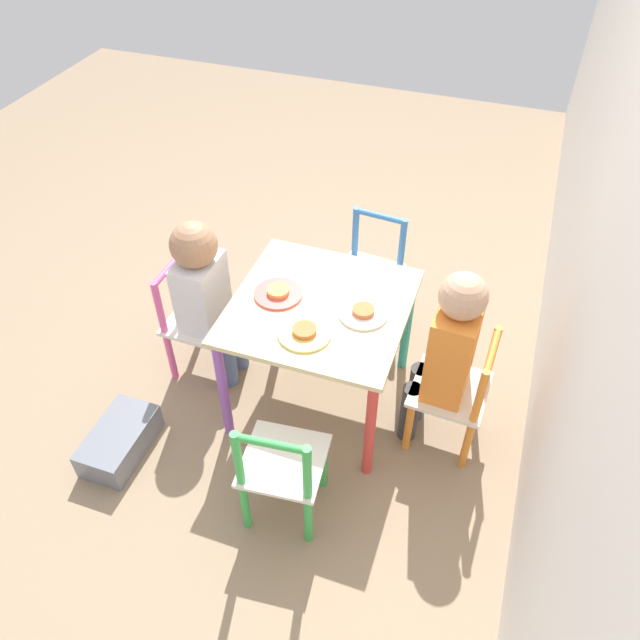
# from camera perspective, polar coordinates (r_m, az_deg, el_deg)

# --- Properties ---
(ground_plane) EXTENTS (6.00, 6.00, 0.00)m
(ground_plane) POSITION_cam_1_polar(r_m,az_deg,el_deg) (2.54, 0.00, -6.97)
(ground_plane) COLOR #8C755B
(kids_table) EXTENTS (0.61, 0.61, 0.50)m
(kids_table) POSITION_cam_1_polar(r_m,az_deg,el_deg) (2.22, 0.00, 0.05)
(kids_table) COLOR beige
(kids_table) RESTS_ON ground_plane
(chair_pink) EXTENTS (0.26, 0.26, 0.51)m
(chair_pink) POSITION_cam_1_polar(r_m,az_deg,el_deg) (2.52, -11.15, -0.13)
(chair_pink) COLOR silver
(chair_pink) RESTS_ON ground_plane
(chair_orange) EXTENTS (0.27, 0.27, 0.51)m
(chair_orange) POSITION_cam_1_polar(r_m,az_deg,el_deg) (2.27, 12.30, -6.61)
(chair_orange) COLOR silver
(chair_orange) RESTS_ON ground_plane
(chair_green) EXTENTS (0.28, 0.28, 0.51)m
(chair_green) POSITION_cam_1_polar(r_m,az_deg,el_deg) (2.04, -3.50, -13.44)
(chair_green) COLOR silver
(chair_green) RESTS_ON ground_plane
(chair_blue) EXTENTS (0.28, 0.28, 0.51)m
(chair_blue) POSITION_cam_1_polar(r_m,az_deg,el_deg) (2.71, 4.57, 4.17)
(chair_blue) COLOR silver
(chair_blue) RESTS_ON ground_plane
(child_front) EXTENTS (0.20, 0.22, 0.72)m
(child_front) POSITION_cam_1_polar(r_m,az_deg,el_deg) (2.37, -10.49, 2.88)
(child_front) COLOR #4C608E
(child_front) RESTS_ON ground_plane
(child_back) EXTENTS (0.21, 0.22, 0.77)m
(child_back) POSITION_cam_1_polar(r_m,az_deg,el_deg) (2.13, 11.56, -2.60)
(child_back) COLOR #38383D
(child_back) RESTS_ON ground_plane
(plate_front) EXTENTS (0.17, 0.17, 0.03)m
(plate_front) POSITION_cam_1_polar(r_m,az_deg,el_deg) (2.21, -3.84, 2.48)
(plate_front) COLOR #E54C47
(plate_front) RESTS_ON kids_table
(plate_back) EXTENTS (0.17, 0.17, 0.03)m
(plate_back) POSITION_cam_1_polar(r_m,az_deg,el_deg) (2.14, 3.97, 0.68)
(plate_back) COLOR white
(plate_back) RESTS_ON kids_table
(plate_right) EXTENTS (0.18, 0.18, 0.03)m
(plate_right) POSITION_cam_1_polar(r_m,az_deg,el_deg) (2.06, -1.42, -1.14)
(plate_right) COLOR #EADB66
(plate_right) RESTS_ON kids_table
(storage_bin) EXTENTS (0.31, 0.18, 0.12)m
(storage_bin) POSITION_cam_1_polar(r_m,az_deg,el_deg) (2.44, -17.84, -10.47)
(storage_bin) COLOR slate
(storage_bin) RESTS_ON ground_plane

